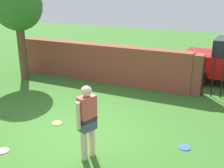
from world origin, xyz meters
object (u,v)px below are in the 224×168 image
frisbee_blue (184,147)px  frisbee_pink (3,151)px  person (87,119)px  frisbee_yellow (57,123)px  tree (18,7)px

frisbee_blue → frisbee_pink: size_ratio=1.00×
person → frisbee_pink: bearing=127.8°
person → frisbee_pink: size_ratio=6.00×
frisbee_yellow → frisbee_pink: size_ratio=1.00×
person → frisbee_pink: 2.13m
person → frisbee_blue: bearing=-36.3°
frisbee_blue → person: bearing=-145.2°
tree → frisbee_pink: 6.20m
person → frisbee_blue: person is taller
person → frisbee_yellow: size_ratio=6.00×
frisbee_pink → frisbee_blue: bearing=27.4°
tree → frisbee_pink: size_ratio=14.08×
frisbee_blue → frisbee_pink: same height
frisbee_blue → frisbee_pink: bearing=-152.6°
person → frisbee_blue: (1.80, 1.25, -0.89)m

